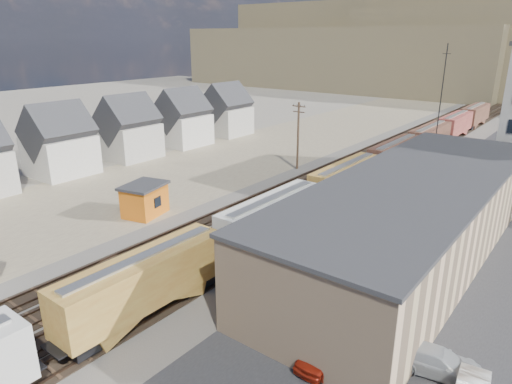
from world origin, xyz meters
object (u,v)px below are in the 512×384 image
Objects in this scene: parked_car_silver at (437,362)px; parked_car_red at (326,351)px; utility_pole_north at (298,134)px; freight_train at (373,165)px; maintenance_shed at (145,199)px.

parked_car_red is at bearing 108.17° from parked_car_silver.
parked_car_red is at bearing -54.80° from utility_pole_north.
freight_train reaches higher than maintenance_shed.
utility_pole_north reaches higher than freight_train.
maintenance_shed is at bearing 68.89° from parked_car_silver.
parked_car_red is (12.54, -34.56, -1.97)m from freight_train.
freight_train is 36.34m from parked_car_silver.
maintenance_shed is at bearing -97.08° from utility_pole_north.
maintenance_shed is 1.17× the size of parked_car_red.
parked_car_red is 0.91× the size of parked_car_silver.
freight_train is at bearing 19.00° from parked_car_silver.
freight_train is 24.67× the size of parked_car_red.
maintenance_shed is (-3.24, -26.10, -3.46)m from utility_pole_north.
parked_car_silver is (18.23, -31.37, -2.02)m from freight_train.
maintenance_shed is (-15.54, -25.45, -0.95)m from freight_train.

